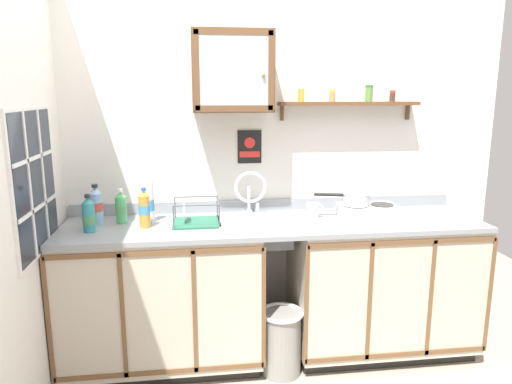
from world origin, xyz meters
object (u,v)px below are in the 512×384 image
(bottle_opaque_white_1, at_px, (149,201))
(mug, at_px, (313,211))
(bottle_soda_green_4, at_px, (121,208))
(bottle_juice_amber_0, at_px, (144,209))
(bottle_water_blue_3, at_px, (96,206))
(trash_bin, at_px, (281,341))
(sink, at_px, (256,223))
(dish_rack, at_px, (195,220))
(warning_sign, at_px, (250,147))
(saucepan, at_px, (355,198))
(bottle_detergent_teal_2, at_px, (89,216))
(wall_cabinet, at_px, (232,72))
(hot_plate_stove, at_px, (370,212))

(bottle_opaque_white_1, distance_m, mug, 1.05)
(bottle_soda_green_4, bearing_deg, mug, -2.02)
(bottle_juice_amber_0, distance_m, bottle_water_blue_3, 0.33)
(mug, bearing_deg, trash_bin, -133.72)
(sink, xyz_separation_m, bottle_opaque_white_1, (-0.67, 0.06, 0.15))
(bottle_juice_amber_0, bearing_deg, bottle_soda_green_4, 141.07)
(dish_rack, height_order, trash_bin, dish_rack)
(warning_sign, height_order, trash_bin, warning_sign)
(saucepan, distance_m, dish_rack, 1.04)
(bottle_detergent_teal_2, bearing_deg, bottle_soda_green_4, 48.09)
(bottle_opaque_white_1, bearing_deg, trash_bin, -21.05)
(saucepan, xyz_separation_m, wall_cabinet, (-0.78, 0.14, 0.80))
(wall_cabinet, bearing_deg, warning_sign, 49.63)
(bottle_opaque_white_1, relative_size, warning_sign, 1.36)
(hot_plate_stove, height_order, bottle_opaque_white_1, bottle_opaque_white_1)
(saucepan, xyz_separation_m, bottle_opaque_white_1, (-1.31, 0.09, 0.00))
(saucepan, bearing_deg, wall_cabinet, 169.78)
(saucepan, relative_size, bottle_opaque_white_1, 1.16)
(warning_sign, bearing_deg, bottle_water_blue_3, -168.39)
(sink, xyz_separation_m, bottle_detergent_teal_2, (-1.00, -0.12, 0.12))
(bottle_detergent_teal_2, relative_size, dish_rack, 0.76)
(bottle_opaque_white_1, distance_m, bottle_detergent_teal_2, 0.38)
(bottle_detergent_teal_2, bearing_deg, saucepan, 3.23)
(bottle_opaque_white_1, xyz_separation_m, mug, (1.05, -0.05, -0.09))
(bottle_juice_amber_0, height_order, dish_rack, bottle_juice_amber_0)
(wall_cabinet, bearing_deg, mug, -11.03)
(saucepan, distance_m, bottle_soda_green_4, 1.49)
(bottle_water_blue_3, xyz_separation_m, warning_sign, (0.99, 0.20, 0.33))
(bottle_detergent_teal_2, xyz_separation_m, bottle_soda_green_4, (0.16, 0.18, 0.00))
(saucepan, xyz_separation_m, warning_sign, (-0.65, 0.29, 0.31))
(bottle_soda_green_4, xyz_separation_m, trash_bin, (0.97, -0.30, -0.81))
(sink, bearing_deg, mug, 2.25)
(hot_plate_stove, bearing_deg, mug, 170.15)
(bottle_opaque_white_1, bearing_deg, sink, -5.23)
(wall_cabinet, relative_size, trash_bin, 1.19)
(bottle_juice_amber_0, height_order, mug, bottle_juice_amber_0)
(wall_cabinet, bearing_deg, bottle_water_blue_3, -176.35)
(sink, relative_size, saucepan, 1.40)
(hot_plate_stove, bearing_deg, bottle_water_blue_3, 176.44)
(sink, relative_size, warning_sign, 2.21)
(bottle_opaque_white_1, xyz_separation_m, dish_rack, (0.28, -0.08, -0.11))
(hot_plate_stove, xyz_separation_m, bottle_detergent_teal_2, (-1.74, -0.07, 0.06))
(bottle_soda_green_4, relative_size, dish_rack, 0.74)
(bottle_juice_amber_0, height_order, trash_bin, bottle_juice_amber_0)
(hot_plate_stove, distance_m, mug, 0.37)
(sink, distance_m, bottle_detergent_teal_2, 1.02)
(bottle_water_blue_3, bearing_deg, dish_rack, -7.70)
(bottle_opaque_white_1, xyz_separation_m, bottle_water_blue_3, (-0.32, -0.00, -0.02))
(mug, bearing_deg, bottle_juice_amber_0, -175.53)
(dish_rack, distance_m, wall_cabinet, 0.95)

